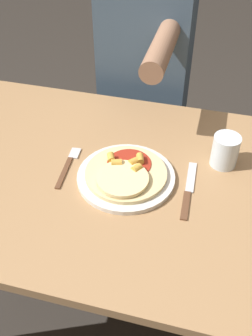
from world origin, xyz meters
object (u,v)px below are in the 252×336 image
(plate, at_px, (126,177))
(pizza, at_px, (126,173))
(drinking_glass, at_px, (225,151))
(dining_table, at_px, (136,204))
(knife, at_px, (188,191))
(fork, at_px, (69,164))
(person_diner, at_px, (146,69))

(plate, xyz_separation_m, pizza, (-0.00, -0.00, 0.02))
(pizza, distance_m, drinking_glass, 0.29)
(pizza, xyz_separation_m, drinking_glass, (0.26, 0.14, 0.02))
(dining_table, height_order, knife, knife)
(dining_table, bearing_deg, fork, 178.46)
(drinking_glass, bearing_deg, pizza, -151.79)
(plate, distance_m, pizza, 0.02)
(plate, height_order, fork, plate)
(fork, bearing_deg, pizza, -5.59)
(dining_table, xyz_separation_m, person_diner, (-0.10, 0.58, 0.13))
(plate, height_order, person_diner, person_diner)
(drinking_glass, height_order, person_diner, person_diner)
(pizza, xyz_separation_m, knife, (0.18, -0.00, -0.02))
(person_diner, bearing_deg, knife, -67.07)
(pizza, height_order, knife, pizza)
(plate, distance_m, person_diner, 0.59)
(dining_table, height_order, fork, fork)
(plate, bearing_deg, person_diner, 97.31)
(dining_table, height_order, drinking_glass, drinking_glass)
(fork, distance_m, knife, 0.35)
(dining_table, bearing_deg, plate, -165.11)
(drinking_glass, bearing_deg, person_diner, 126.04)
(dining_table, xyz_separation_m, knife, (0.15, -0.01, 0.11))
(person_diner, bearing_deg, dining_table, -79.90)
(fork, height_order, person_diner, person_diner)
(pizza, relative_size, knife, 1.02)
(dining_table, distance_m, fork, 0.23)
(dining_table, relative_size, knife, 5.89)
(pizza, relative_size, fork, 1.28)
(plate, bearing_deg, pizza, -93.05)
(fork, relative_size, drinking_glass, 1.85)
(pizza, bearing_deg, drinking_glass, 28.21)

